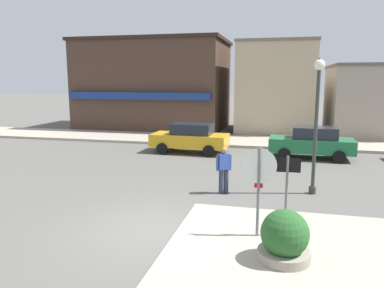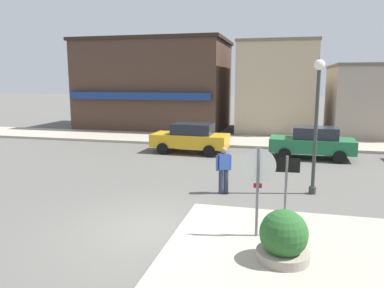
% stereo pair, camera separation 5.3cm
% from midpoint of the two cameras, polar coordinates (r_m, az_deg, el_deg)
% --- Properties ---
extents(ground_plane, '(160.00, 160.00, 0.00)m').
position_cam_midpoint_polar(ground_plane, '(10.00, -5.70, -12.89)').
color(ground_plane, '#5B5954').
extents(sidewalk_corner, '(6.40, 4.80, 0.15)m').
position_cam_midpoint_polar(sidewalk_corner, '(8.99, 17.86, -15.51)').
color(sidewalk_corner, '#A89E8C').
rests_on(sidewalk_corner, ground).
extents(kerb_far, '(80.00, 4.00, 0.15)m').
position_cam_midpoint_polar(kerb_far, '(23.42, 5.93, 0.51)').
color(kerb_far, '#A89E8C').
rests_on(kerb_far, ground).
extents(stop_sign, '(0.82, 0.08, 2.30)m').
position_cam_midpoint_polar(stop_sign, '(8.93, 10.17, -5.49)').
color(stop_sign, slate).
rests_on(stop_sign, ground).
extents(one_way_sign, '(0.60, 0.07, 2.10)m').
position_cam_midpoint_polar(one_way_sign, '(9.13, 14.27, -6.52)').
color(one_way_sign, slate).
rests_on(one_way_sign, ground).
extents(planter, '(1.10, 1.10, 1.23)m').
position_cam_midpoint_polar(planter, '(8.20, 13.93, -14.14)').
color(planter, gray).
rests_on(planter, ground).
extents(lamp_post, '(0.36, 0.36, 4.54)m').
position_cam_midpoint_polar(lamp_post, '(12.99, 18.63, 5.38)').
color(lamp_post, '#333833').
rests_on(lamp_post, ground).
extents(parked_car_nearest, '(4.07, 2.01, 1.56)m').
position_cam_midpoint_polar(parked_car_nearest, '(19.75, -0.11, 0.99)').
color(parked_car_nearest, gold).
rests_on(parked_car_nearest, ground).
extents(parked_car_second, '(4.06, 1.99, 1.56)m').
position_cam_midpoint_polar(parked_car_second, '(19.25, 17.95, 0.27)').
color(parked_car_second, '#1E6B3D').
rests_on(parked_car_second, ground).
extents(pedestrian_crossing_near, '(0.53, 0.36, 1.61)m').
position_cam_midpoint_polar(pedestrian_crossing_near, '(12.72, 4.96, -3.77)').
color(pedestrian_crossing_near, '#2D334C').
rests_on(pedestrian_crossing_near, ground).
extents(building_corner_shop, '(11.31, 7.77, 6.85)m').
position_cam_midpoint_polar(building_corner_shop, '(30.22, -5.47, 9.00)').
color(building_corner_shop, '#473328').
rests_on(building_corner_shop, ground).
extents(building_storefront_left_near, '(5.41, 6.64, 6.47)m').
position_cam_midpoint_polar(building_storefront_left_near, '(28.48, 12.81, 8.37)').
color(building_storefront_left_near, tan).
rests_on(building_storefront_left_near, ground).
extents(building_storefront_left_mid, '(5.27, 7.14, 4.83)m').
position_cam_midpoint_polar(building_storefront_left_mid, '(28.53, 25.50, 6.02)').
color(building_storefront_left_mid, '#9E9384').
rests_on(building_storefront_left_mid, ground).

